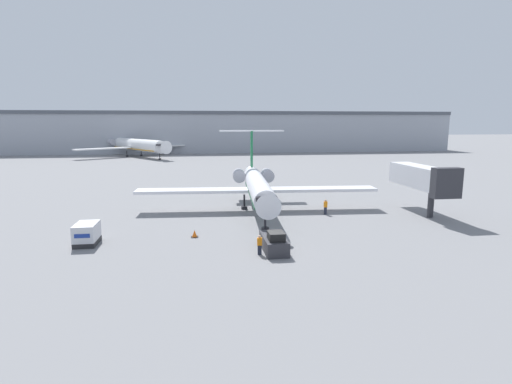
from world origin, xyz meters
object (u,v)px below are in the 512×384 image
airplane_main (257,185)px  jet_bridge (423,178)px  pushback_tug (274,242)px  airplane_parked_far_left (135,145)px  worker_near_tug (260,244)px  worker_by_wing (326,206)px  luggage_cart (87,234)px  traffic_cone_left (195,234)px

airplane_main → jet_bridge: 20.31m
pushback_tug → airplane_parked_far_left: airplane_parked_far_left is taller
worker_near_tug → worker_by_wing: (10.21, 13.68, 0.10)m
pushback_tug → worker_by_wing: bearing=55.5°
pushback_tug → jet_bridge: size_ratio=0.40×
worker_by_wing → airplane_parked_far_left: (-35.57, 89.15, 2.82)m
luggage_cart → jet_bridge: 38.23m
worker_near_tug → airplane_parked_far_left: (-25.36, 102.84, 2.92)m
airplane_main → worker_by_wing: size_ratio=16.29×
pushback_tug → traffic_cone_left: 8.67m
worker_near_tug → worker_by_wing: size_ratio=0.92×
worker_by_wing → jet_bridge: jet_bridge is taller
traffic_cone_left → worker_near_tug: bearing=-47.7°
worker_by_wing → airplane_parked_far_left: bearing=111.7°
pushback_tug → jet_bridge: bearing=29.7°
luggage_cart → airplane_parked_far_left: airplane_parked_far_left is taller
worker_by_wing → traffic_cone_left: 17.49m
airplane_main → pushback_tug: 16.90m
airplane_main → luggage_cart: airplane_main is taller
worker_near_tug → airplane_parked_far_left: size_ratio=0.05×
traffic_cone_left → jet_bridge: 28.62m
luggage_cart → airplane_parked_far_left: 98.25m
airplane_parked_far_left → jet_bridge: bearing=-62.3°
pushback_tug → worker_by_wing: pushback_tug is taller
jet_bridge → worker_by_wing: bearing=174.9°
pushback_tug → worker_near_tug: 1.66m
airplane_main → airplane_parked_far_left: 89.67m
traffic_cone_left → jet_bridge: size_ratio=0.06×
worker_near_tug → jet_bridge: size_ratio=0.15×
airplane_main → jet_bridge: bearing=-14.1°
airplane_main → traffic_cone_left: size_ratio=43.01×
luggage_cart → worker_near_tug: bearing=-18.6°
worker_by_wing → jet_bridge: 12.36m
luggage_cart → traffic_cone_left: luggage_cart is taller
airplane_parked_far_left → luggage_cart: bearing=-84.1°
traffic_cone_left → airplane_main: bearing=55.6°
airplane_main → worker_by_wing: airplane_main is taller
worker_by_wing → airplane_main: bearing=153.7°
airplane_main → airplane_parked_far_left: (-27.71, 85.28, 0.56)m
airplane_main → traffic_cone_left: (-7.88, -11.49, -2.91)m
pushback_tug → worker_by_wing: 15.55m
worker_by_wing → luggage_cart: bearing=-161.5°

